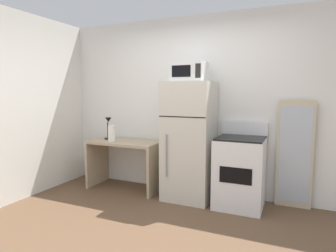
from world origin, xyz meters
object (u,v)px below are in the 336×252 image
Objects in this scene: desk at (125,155)px; oven_range at (240,172)px; leaning_mirror at (295,155)px; desk_lamp at (108,124)px; refrigerator at (189,141)px; paper_towel_roll at (112,133)px; microwave at (189,72)px.

oven_range is (1.76, -0.01, -0.05)m from desk.
leaning_mirror reaches higher than desk.
refrigerator reaches higher than desk_lamp.
paper_towel_roll is at bearing -149.63° from desk.
refrigerator reaches higher than desk.
paper_towel_roll is at bearing -39.08° from desk_lamp.
refrigerator is 1.49× the size of oven_range.
microwave is 0.33× the size of leaning_mirror.
leaning_mirror is (0.65, 0.26, 0.23)m from oven_range.
microwave is 1.49m from oven_range.
microwave reaches higher than leaning_mirror.
microwave is (1.23, 0.07, 0.90)m from paper_towel_roll.
microwave is at bearing 3.25° from paper_towel_roll.
desk is at bearing 179.51° from oven_range.
desk is 3.18× the size of desk_lamp.
paper_towel_roll is 0.22× the size of oven_range.
desk_lamp reaches higher than paper_towel_roll.
paper_towel_roll is at bearing -175.77° from refrigerator.
paper_towel_roll is at bearing -177.43° from oven_range.
leaning_mirror is at bearing 7.54° from paper_towel_roll.
paper_towel_roll is 0.52× the size of microwave.
refrigerator is at bearing 179.67° from oven_range.
desk_lamp is 1.47× the size of paper_towel_roll.
desk_lamp is 0.25× the size of leaning_mirror.
microwave is (0.00, -0.02, 0.95)m from refrigerator.
paper_towel_roll is at bearing -172.46° from leaning_mirror.
oven_range is at bearing -0.49° from desk.
leaning_mirror reaches higher than oven_range.
microwave is (1.37, -0.05, 0.78)m from desk_lamp.
oven_range is (0.71, 0.02, -1.31)m from microwave.
refrigerator is at bearing -169.52° from leaning_mirror.
paper_towel_roll is 0.17× the size of leaning_mirror.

